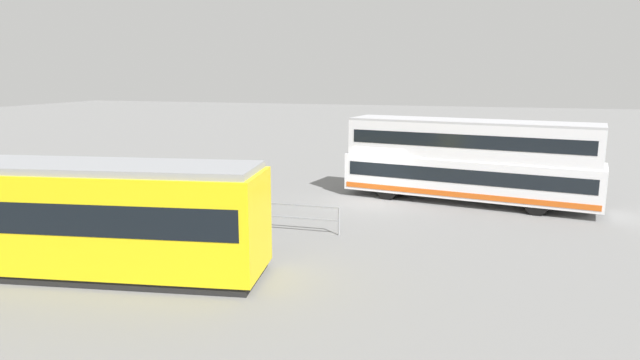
{
  "coord_description": "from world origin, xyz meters",
  "views": [
    {
      "loc": [
        -4.82,
        24.71,
        5.93
      ],
      "look_at": [
        1.25,
        4.72,
        1.86
      ],
      "focal_mm": 30.68,
      "sensor_mm": 36.0,
      "label": 1
    }
  ],
  "objects_px": {
    "pedestrian_near_railing": "(266,192)",
    "info_sign": "(142,180)",
    "double_decker_bus": "(469,161)",
    "tram_yellow": "(45,215)"
  },
  "relations": [
    {
      "from": "tram_yellow",
      "to": "pedestrian_near_railing",
      "type": "height_order",
      "value": "tram_yellow"
    },
    {
      "from": "double_decker_bus",
      "to": "pedestrian_near_railing",
      "type": "height_order",
      "value": "double_decker_bus"
    },
    {
      "from": "info_sign",
      "to": "tram_yellow",
      "type": "bearing_deg",
      "value": 95.26
    },
    {
      "from": "pedestrian_near_railing",
      "to": "info_sign",
      "type": "bearing_deg",
      "value": 31.15
    },
    {
      "from": "pedestrian_near_railing",
      "to": "info_sign",
      "type": "relative_size",
      "value": 0.67
    },
    {
      "from": "tram_yellow",
      "to": "info_sign",
      "type": "height_order",
      "value": "tram_yellow"
    },
    {
      "from": "tram_yellow",
      "to": "pedestrian_near_railing",
      "type": "distance_m",
      "value": 9.13
    },
    {
      "from": "tram_yellow",
      "to": "pedestrian_near_railing",
      "type": "relative_size",
      "value": 8.17
    },
    {
      "from": "double_decker_bus",
      "to": "info_sign",
      "type": "xyz_separation_m",
      "value": [
        12.45,
        7.36,
        -0.24
      ]
    },
    {
      "from": "double_decker_bus",
      "to": "info_sign",
      "type": "height_order",
      "value": "double_decker_bus"
    }
  ]
}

